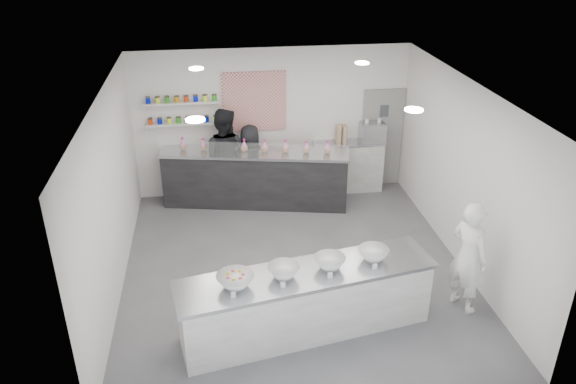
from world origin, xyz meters
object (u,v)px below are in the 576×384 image
object	(u,v)px
espresso_ledge	(348,166)
woman_prep	(468,257)
espresso_machine	(372,132)
staff_right	(251,163)
staff_left	(224,156)
prep_counter	(306,302)
back_bar	(255,178)

from	to	relation	value
espresso_ledge	woman_prep	distance (m)	4.20
espresso_machine	staff_right	distance (m)	2.56
espresso_machine	staff_left	size ratio (longest dim) A/B	0.26
woman_prep	staff_right	world-z (taller)	woman_prep
prep_counter	espresso_machine	world-z (taller)	espresso_machine
staff_left	back_bar	bearing A→B (deg)	176.31
espresso_machine	woman_prep	distance (m)	4.15
espresso_ledge	staff_right	size ratio (longest dim) A/B	0.91
espresso_ledge	staff_right	xyz separation A→B (m)	(-2.03, -0.14, 0.25)
staff_left	staff_right	bearing A→B (deg)	-160.63
prep_counter	espresso_machine	xyz separation A→B (m)	(2.10, 4.33, 0.78)
woman_prep	staff_left	world-z (taller)	staff_left
espresso_machine	woman_prep	xyz separation A→B (m)	(0.28, -4.12, -0.40)
woman_prep	staff_right	size ratio (longest dim) A/B	1.09
back_bar	staff_left	bearing A→B (deg)	168.73
staff_right	staff_left	bearing A→B (deg)	-6.30
prep_counter	staff_left	world-z (taller)	staff_left
staff_left	staff_right	world-z (taller)	staff_left
back_bar	espresso_ledge	bearing A→B (deg)	23.08
prep_counter	woman_prep	xyz separation A→B (m)	(2.38, 0.22, 0.38)
espresso_ledge	back_bar	bearing A→B (deg)	-168.72
espresso_machine	staff_right	size ratio (longest dim) A/B	0.32
back_bar	woman_prep	size ratio (longest dim) A/B	2.11
prep_counter	espresso_ledge	world-z (taller)	espresso_ledge
espresso_ledge	espresso_machine	size ratio (longest dim) A/B	2.86
espresso_ledge	staff_left	size ratio (longest dim) A/B	0.74
espresso_machine	staff_right	bearing A→B (deg)	-176.75
espresso_machine	woman_prep	size ratio (longest dim) A/B	0.29
espresso_machine	prep_counter	bearing A→B (deg)	-115.85
back_bar	espresso_machine	distance (m)	2.58
prep_counter	espresso_ledge	size ratio (longest dim) A/B	2.47
prep_counter	woman_prep	size ratio (longest dim) A/B	2.06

